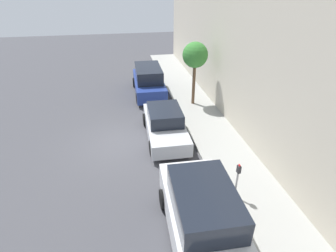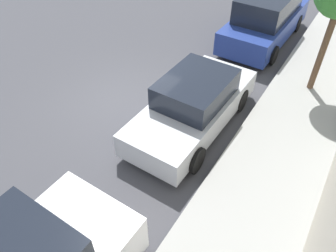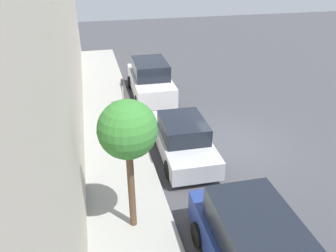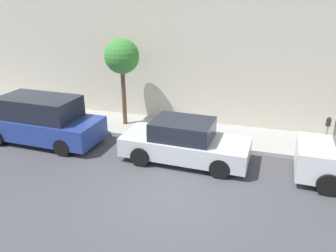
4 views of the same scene
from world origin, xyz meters
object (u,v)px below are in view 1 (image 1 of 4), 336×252
parked_suv_nearest (203,217)px  parked_minivan_third (149,81)px  parked_sedan_second (165,124)px  parking_meter_near (237,178)px  street_tree (195,56)px

parked_suv_nearest → parked_minivan_third: bearing=90.7°
parked_suv_nearest → parked_sedan_second: (-0.05, 6.15, -0.21)m
parked_minivan_third → parked_sedan_second: bearing=-89.1°
parked_suv_nearest → parked_sedan_second: 6.16m
parked_sedan_second → parking_meter_near: bearing=-70.5°
parked_suv_nearest → street_tree: bearing=76.2°
street_tree → parked_minivan_third: bearing=134.8°
parked_sedan_second → street_tree: size_ratio=1.20×
parking_meter_near → street_tree: size_ratio=0.38×
parked_minivan_third → parking_meter_near: size_ratio=3.40×
parked_minivan_third → street_tree: bearing=-45.2°
parked_sedan_second → parked_minivan_third: size_ratio=0.92×
parking_meter_near → street_tree: 8.53m
parked_suv_nearest → parked_minivan_third: 12.10m
parked_sedan_second → parking_meter_near: (1.71, -4.81, 0.32)m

